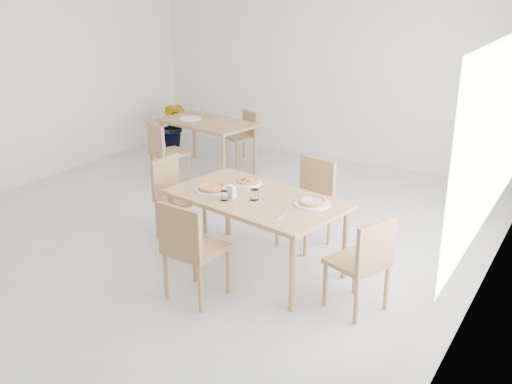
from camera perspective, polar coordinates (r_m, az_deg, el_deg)
The scene contains 22 objects.
room at distance 5.39m, azimuth 21.96°, elevation 5.27°, with size 7.28×7.00×7.00m.
main_table at distance 5.71m, azimuth -0.00°, elevation -1.15°, with size 1.81×1.23×0.75m.
chair_south at distance 5.22m, azimuth -6.34°, elevation -5.04°, with size 0.49×0.49×0.93m.
chair_north at distance 6.34m, azimuth 5.12°, elevation -0.39°, with size 0.55×0.55×0.92m.
chair_west at distance 6.60m, azimuth -7.80°, elevation 0.09°, with size 0.43×0.43×0.88m.
chair_east at distance 5.11m, azimuth 10.30°, elevation -6.27°, with size 0.56×0.56×0.87m.
plate_margherita at distance 5.86m, azimuth -4.26°, elevation 0.22°, with size 0.33×0.33×0.02m, color white.
plate_mushroom at distance 5.51m, azimuth 5.38°, elevation -1.12°, with size 0.33×0.33×0.02m, color white.
plate_pepperoni at distance 6.04m, azimuth -0.81°, elevation 0.89°, with size 0.29×0.29×0.02m, color white.
pizza_margherita at distance 5.85m, azimuth -4.27°, elevation 0.42°, with size 0.33×0.33×0.03m.
pizza_mushroom at distance 5.50m, azimuth 5.39°, elevation -0.89°, with size 0.34×0.34×0.03m.
pizza_pepperoni at distance 6.03m, azimuth -0.81°, elevation 1.10°, with size 0.30×0.30×0.03m.
tumbler_a at distance 5.59m, azimuth -3.07°, elevation -0.35°, with size 0.07×0.07×0.09m, color white.
tumbler_b at distance 5.59m, azimuth -0.14°, elevation -0.26°, with size 0.08×0.08×0.10m, color white.
napkin_holder at distance 5.63m, azimuth -2.40°, elevation -0.02°, with size 0.12×0.09×0.13m.
fork_a at distance 5.75m, azimuth -0.23°, elevation -0.19°, with size 0.01×0.17×0.01m, color silver.
fork_b at distance 5.23m, azimuth 2.34°, elevation -2.31°, with size 0.01×0.17×0.01m, color silver.
second_table at distance 8.71m, azimuth -4.65°, elevation 6.17°, with size 1.51×1.02×0.75m.
chair_back_s at distance 8.24m, azimuth -8.78°, elevation 4.03°, with size 0.56×0.56×0.86m.
chair_back_n at distance 9.20m, azimuth -1.11°, elevation 5.66°, with size 0.52×0.52×0.78m.
plate_empty at distance 8.84m, azimuth -6.25°, elevation 6.99°, with size 0.31×0.31×0.02m, color white.
potted_plant at distance 10.04m, azimuth -7.82°, elevation 6.30°, with size 0.42×0.34×0.77m, color #205A1B.
Camera 1 is at (3.76, -4.89, 2.74)m, focal length 42.00 mm.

